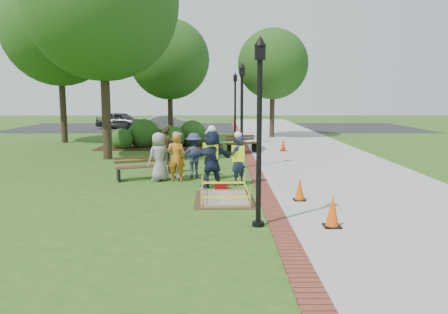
{
  "coord_description": "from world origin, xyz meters",
  "views": [
    {
      "loc": [
        0.38,
        -12.7,
        3.0
      ],
      "look_at": [
        0.5,
        1.2,
        1.0
      ],
      "focal_mm": 35.0,
      "sensor_mm": 36.0,
      "label": 1
    }
  ],
  "objects_px": {
    "hivis_worker_a": "(212,157)",
    "hivis_worker_c": "(209,155)",
    "cone_front": "(332,212)",
    "hivis_worker_b": "(238,158)",
    "wet_concrete_pad": "(224,192)",
    "bench_near": "(137,173)",
    "lamp_near": "(259,118)"
  },
  "relations": [
    {
      "from": "bench_near",
      "to": "hivis_worker_c",
      "type": "height_order",
      "value": "hivis_worker_c"
    },
    {
      "from": "wet_concrete_pad",
      "to": "bench_near",
      "type": "bearing_deg",
      "value": 136.06
    },
    {
      "from": "lamp_near",
      "to": "hivis_worker_a",
      "type": "relative_size",
      "value": 2.12
    },
    {
      "from": "wet_concrete_pad",
      "to": "lamp_near",
      "type": "xyz_separation_m",
      "value": [
        0.75,
        -2.55,
        2.25
      ]
    },
    {
      "from": "lamp_near",
      "to": "hivis_worker_a",
      "type": "height_order",
      "value": "lamp_near"
    },
    {
      "from": "bench_near",
      "to": "hivis_worker_c",
      "type": "xyz_separation_m",
      "value": [
        2.54,
        0.04,
        0.62
      ]
    },
    {
      "from": "hivis_worker_a",
      "to": "hivis_worker_c",
      "type": "height_order",
      "value": "hivis_worker_a"
    },
    {
      "from": "bench_near",
      "to": "wet_concrete_pad",
      "type": "bearing_deg",
      "value": -43.94
    },
    {
      "from": "cone_front",
      "to": "hivis_worker_b",
      "type": "distance_m",
      "value": 5.13
    },
    {
      "from": "wet_concrete_pad",
      "to": "lamp_near",
      "type": "relative_size",
      "value": 0.55
    },
    {
      "from": "lamp_near",
      "to": "hivis_worker_c",
      "type": "bearing_deg",
      "value": 102.94
    },
    {
      "from": "cone_front",
      "to": "hivis_worker_c",
      "type": "bearing_deg",
      "value": 117.38
    },
    {
      "from": "cone_front",
      "to": "hivis_worker_b",
      "type": "bearing_deg",
      "value": 112.54
    },
    {
      "from": "bench_near",
      "to": "hivis_worker_a",
      "type": "distance_m",
      "value": 3.02
    },
    {
      "from": "cone_front",
      "to": "lamp_near",
      "type": "height_order",
      "value": "lamp_near"
    },
    {
      "from": "lamp_near",
      "to": "hivis_worker_b",
      "type": "distance_m",
      "value": 4.85
    },
    {
      "from": "bench_near",
      "to": "lamp_near",
      "type": "relative_size",
      "value": 0.37
    },
    {
      "from": "bench_near",
      "to": "lamp_near",
      "type": "distance_m",
      "value": 7.06
    },
    {
      "from": "lamp_near",
      "to": "hivis_worker_a",
      "type": "xyz_separation_m",
      "value": [
        -1.15,
        4.28,
        -1.49
      ]
    },
    {
      "from": "cone_front",
      "to": "hivis_worker_a",
      "type": "height_order",
      "value": "hivis_worker_a"
    },
    {
      "from": "cone_front",
      "to": "lamp_near",
      "type": "bearing_deg",
      "value": 175.4
    },
    {
      "from": "lamp_near",
      "to": "cone_front",
      "type": "bearing_deg",
      "value": -4.6
    },
    {
      "from": "bench_near",
      "to": "lamp_near",
      "type": "bearing_deg",
      "value": -55.29
    },
    {
      "from": "wet_concrete_pad",
      "to": "hivis_worker_b",
      "type": "height_order",
      "value": "hivis_worker_b"
    },
    {
      "from": "wet_concrete_pad",
      "to": "hivis_worker_c",
      "type": "relative_size",
      "value": 1.33
    },
    {
      "from": "cone_front",
      "to": "hivis_worker_b",
      "type": "height_order",
      "value": "hivis_worker_b"
    },
    {
      "from": "cone_front",
      "to": "hivis_worker_a",
      "type": "distance_m",
      "value": 5.27
    },
    {
      "from": "wet_concrete_pad",
      "to": "hivis_worker_b",
      "type": "bearing_deg",
      "value": 77.03
    },
    {
      "from": "hivis_worker_a",
      "to": "hivis_worker_b",
      "type": "bearing_deg",
      "value": 18.81
    },
    {
      "from": "lamp_near",
      "to": "bench_near",
      "type": "bearing_deg",
      "value": 124.71
    },
    {
      "from": "hivis_worker_a",
      "to": "wet_concrete_pad",
      "type": "bearing_deg",
      "value": -77.1
    },
    {
      "from": "wet_concrete_pad",
      "to": "cone_front",
      "type": "relative_size",
      "value": 3.09
    }
  ]
}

